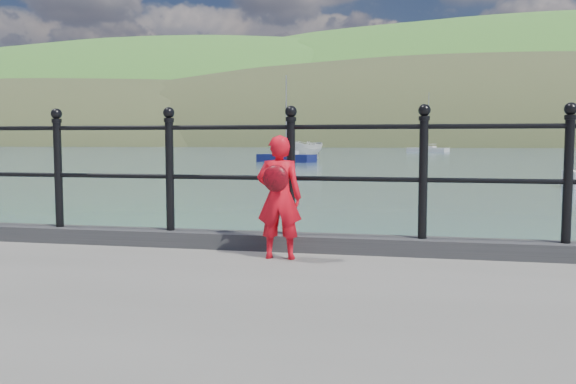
% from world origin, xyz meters
% --- Properties ---
extents(ground, '(600.00, 600.00, 0.00)m').
position_xyz_m(ground, '(0.00, 0.00, 0.00)').
color(ground, '#2D4251').
rests_on(ground, ground).
extents(kerb, '(60.00, 0.30, 0.15)m').
position_xyz_m(kerb, '(0.00, -0.15, 1.07)').
color(kerb, '#28282B').
rests_on(kerb, quay).
extents(railing, '(18.11, 0.11, 1.20)m').
position_xyz_m(railing, '(0.00, -0.15, 1.82)').
color(railing, black).
rests_on(railing, kerb).
extents(far_shore, '(830.00, 200.00, 156.00)m').
position_xyz_m(far_shore, '(38.34, 239.41, -22.57)').
color(far_shore, '#333A21').
rests_on(far_shore, ground).
extents(child, '(0.41, 0.33, 1.07)m').
position_xyz_m(child, '(0.58, -0.58, 1.54)').
color(child, red).
rests_on(child, quay).
extents(launch_white, '(4.02, 5.41, 1.97)m').
position_xyz_m(launch_white, '(-8.96, 53.40, 0.98)').
color(launch_white, silver).
rests_on(launch_white, ground).
extents(sailboat_port, '(5.74, 3.62, 8.01)m').
position_xyz_m(sailboat_port, '(-9.86, 48.59, 0.34)').
color(sailboat_port, '#121851').
rests_on(sailboat_port, ground).
extents(sailboat_deep, '(6.87, 4.84, 9.83)m').
position_xyz_m(sailboat_deep, '(3.57, 96.56, 0.34)').
color(sailboat_deep, silver).
rests_on(sailboat_deep, ground).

